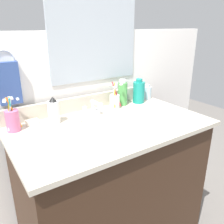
{
  "coord_description": "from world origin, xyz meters",
  "views": [
    {
      "loc": [
        -0.65,
        -0.97,
        1.33
      ],
      "look_at": [
        0.0,
        0.0,
        0.9
      ],
      "focal_mm": 37.8,
      "sensor_mm": 36.0,
      "label": 1
    }
  ],
  "objects_px": {
    "hand_towel": "(9,83)",
    "bottle_toner_green": "(123,93)",
    "cup_pink": "(12,120)",
    "cup_white_ceramic": "(115,101)",
    "faucet": "(93,108)",
    "bottle_mouthwash_teal": "(139,92)",
    "bottle_gel_clear": "(147,92)",
    "bottle_lotion_white": "(54,111)",
    "soap_bar": "(32,122)"
  },
  "relations": [
    {
      "from": "bottle_toner_green",
      "to": "cup_white_ceramic",
      "type": "relative_size",
      "value": 1.0
    },
    {
      "from": "bottle_toner_green",
      "to": "bottle_mouthwash_teal",
      "type": "relative_size",
      "value": 1.05
    },
    {
      "from": "soap_bar",
      "to": "cup_white_ceramic",
      "type": "bearing_deg",
      "value": -3.51
    },
    {
      "from": "bottle_mouthwash_teal",
      "to": "soap_bar",
      "type": "relative_size",
      "value": 2.59
    },
    {
      "from": "bottle_lotion_white",
      "to": "soap_bar",
      "type": "height_order",
      "value": "bottle_lotion_white"
    },
    {
      "from": "faucet",
      "to": "cup_pink",
      "type": "xyz_separation_m",
      "value": [
        -0.46,
        -0.0,
        0.03
      ]
    },
    {
      "from": "bottle_gel_clear",
      "to": "cup_white_ceramic",
      "type": "distance_m",
      "value": 0.31
    },
    {
      "from": "bottle_mouthwash_teal",
      "to": "soap_bar",
      "type": "distance_m",
      "value": 0.72
    },
    {
      "from": "faucet",
      "to": "bottle_lotion_white",
      "type": "bearing_deg",
      "value": -175.63
    },
    {
      "from": "hand_towel",
      "to": "bottle_mouthwash_teal",
      "type": "xyz_separation_m",
      "value": [
        0.8,
        -0.1,
        -0.15
      ]
    },
    {
      "from": "cup_white_ceramic",
      "to": "bottle_lotion_white",
      "type": "bearing_deg",
      "value": -177.3
    },
    {
      "from": "faucet",
      "to": "bottle_mouthwash_teal",
      "type": "height_order",
      "value": "bottle_mouthwash_teal"
    },
    {
      "from": "hand_towel",
      "to": "bottle_gel_clear",
      "type": "xyz_separation_m",
      "value": [
        0.9,
        -0.07,
        -0.17
      ]
    },
    {
      "from": "faucet",
      "to": "soap_bar",
      "type": "bearing_deg",
      "value": 174.97
    },
    {
      "from": "bottle_gel_clear",
      "to": "cup_white_ceramic",
      "type": "bearing_deg",
      "value": -173.17
    },
    {
      "from": "bottle_toner_green",
      "to": "soap_bar",
      "type": "xyz_separation_m",
      "value": [
        -0.6,
        0.0,
        -0.07
      ]
    },
    {
      "from": "bottle_mouthwash_teal",
      "to": "bottle_gel_clear",
      "type": "xyz_separation_m",
      "value": [
        0.11,
        0.03,
        -0.03
      ]
    },
    {
      "from": "hand_towel",
      "to": "bottle_toner_green",
      "type": "xyz_separation_m",
      "value": [
        0.67,
        -0.08,
        -0.14
      ]
    },
    {
      "from": "hand_towel",
      "to": "cup_pink",
      "type": "distance_m",
      "value": 0.19
    },
    {
      "from": "hand_towel",
      "to": "cup_white_ceramic",
      "type": "xyz_separation_m",
      "value": [
        0.59,
        -0.11,
        -0.17
      ]
    },
    {
      "from": "bottle_mouthwash_teal",
      "to": "bottle_gel_clear",
      "type": "height_order",
      "value": "bottle_mouthwash_teal"
    },
    {
      "from": "hand_towel",
      "to": "bottle_gel_clear",
      "type": "bearing_deg",
      "value": -4.4
    },
    {
      "from": "bottle_gel_clear",
      "to": "hand_towel",
      "type": "bearing_deg",
      "value": 175.6
    },
    {
      "from": "cup_pink",
      "to": "bottle_lotion_white",
      "type": "bearing_deg",
      "value": -5.16
    },
    {
      "from": "hand_towel",
      "to": "bottle_toner_green",
      "type": "bearing_deg",
      "value": -6.74
    },
    {
      "from": "cup_white_ceramic",
      "to": "soap_bar",
      "type": "height_order",
      "value": "cup_white_ceramic"
    },
    {
      "from": "faucet",
      "to": "bottle_lotion_white",
      "type": "relative_size",
      "value": 1.07
    },
    {
      "from": "hand_towel",
      "to": "bottle_lotion_white",
      "type": "distance_m",
      "value": 0.27
    },
    {
      "from": "bottle_toner_green",
      "to": "bottle_mouthwash_teal",
      "type": "distance_m",
      "value": 0.12
    },
    {
      "from": "bottle_mouthwash_teal",
      "to": "bottle_gel_clear",
      "type": "relative_size",
      "value": 1.58
    },
    {
      "from": "bottle_toner_green",
      "to": "cup_pink",
      "type": "height_order",
      "value": "cup_pink"
    },
    {
      "from": "faucet",
      "to": "bottle_lotion_white",
      "type": "height_order",
      "value": "bottle_lotion_white"
    },
    {
      "from": "soap_bar",
      "to": "bottle_gel_clear",
      "type": "bearing_deg",
      "value": 0.37
    },
    {
      "from": "bottle_lotion_white",
      "to": "cup_pink",
      "type": "relative_size",
      "value": 0.84
    },
    {
      "from": "bottle_mouthwash_teal",
      "to": "soap_bar",
      "type": "xyz_separation_m",
      "value": [
        -0.72,
        0.03,
        -0.06
      ]
    },
    {
      "from": "bottle_gel_clear",
      "to": "cup_pink",
      "type": "distance_m",
      "value": 0.93
    },
    {
      "from": "faucet",
      "to": "cup_pink",
      "type": "bearing_deg",
      "value": -179.92
    },
    {
      "from": "bottle_lotion_white",
      "to": "cup_white_ceramic",
      "type": "height_order",
      "value": "cup_white_ceramic"
    },
    {
      "from": "faucet",
      "to": "bottle_gel_clear",
      "type": "height_order",
      "value": "bottle_gel_clear"
    },
    {
      "from": "faucet",
      "to": "bottle_gel_clear",
      "type": "bearing_deg",
      "value": 4.53
    },
    {
      "from": "bottle_toner_green",
      "to": "soap_bar",
      "type": "bearing_deg",
      "value": 179.52
    },
    {
      "from": "bottle_gel_clear",
      "to": "soap_bar",
      "type": "bearing_deg",
      "value": -179.63
    },
    {
      "from": "bottle_gel_clear",
      "to": "soap_bar",
      "type": "distance_m",
      "value": 0.83
    },
    {
      "from": "bottle_lotion_white",
      "to": "bottle_gel_clear",
      "type": "distance_m",
      "value": 0.72
    },
    {
      "from": "hand_towel",
      "to": "bottle_lotion_white",
      "type": "relative_size",
      "value": 1.47
    },
    {
      "from": "hand_towel",
      "to": "cup_white_ceramic",
      "type": "height_order",
      "value": "hand_towel"
    },
    {
      "from": "bottle_toner_green",
      "to": "cup_pink",
      "type": "bearing_deg",
      "value": -177.77
    },
    {
      "from": "cup_white_ceramic",
      "to": "hand_towel",
      "type": "bearing_deg",
      "value": 169.81
    },
    {
      "from": "cup_white_ceramic",
      "to": "soap_bar",
      "type": "xyz_separation_m",
      "value": [
        -0.52,
        0.03,
        -0.04
      ]
    },
    {
      "from": "bottle_mouthwash_teal",
      "to": "soap_bar",
      "type": "bearing_deg",
      "value": 178.01
    }
  ]
}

